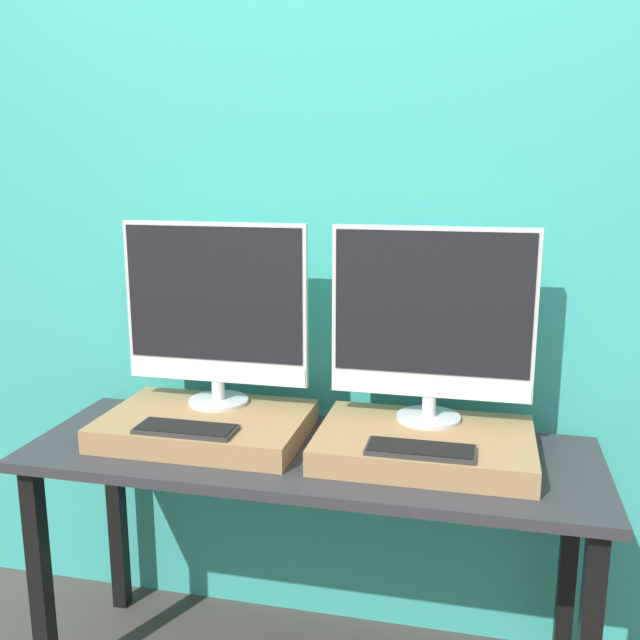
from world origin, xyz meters
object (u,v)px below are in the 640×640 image
Objects in this scene: keyboard_right at (421,450)px; monitor_left at (215,309)px; monitor_right at (432,320)px; keyboard_left at (186,429)px.

monitor_left is at bearing 159.06° from keyboard_right.
keyboard_right is (0.00, -0.25, -0.29)m from monitor_right.
monitor_right is (0.65, 0.00, 0.00)m from monitor_left.
keyboard_left is 0.65m from keyboard_right.
monitor_left is 2.04× the size of keyboard_left.
monitor_right is 2.04× the size of keyboard_right.
keyboard_left is at bearing 180.00° from keyboard_right.
keyboard_left is at bearing -159.06° from monitor_right.
keyboard_left and keyboard_right have the same top height.
monitor_left is at bearing 90.00° from keyboard_left.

